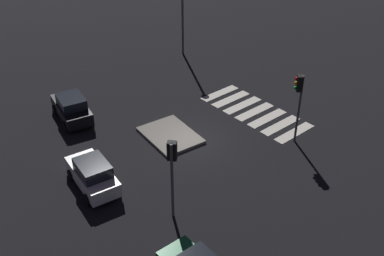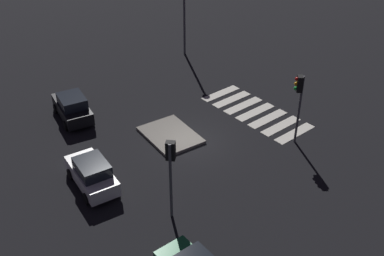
# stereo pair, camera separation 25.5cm
# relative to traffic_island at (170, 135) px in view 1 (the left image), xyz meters

# --- Properties ---
(ground_plane) EXTENTS (80.00, 80.00, 0.00)m
(ground_plane) POSITION_rel_traffic_island_xyz_m (-1.33, -0.65, -0.09)
(ground_plane) COLOR black
(traffic_island) EXTENTS (4.04, 3.20, 0.18)m
(traffic_island) POSITION_rel_traffic_island_xyz_m (0.00, 0.00, 0.00)
(traffic_island) COLOR gray
(traffic_island) RESTS_ON ground
(car_black) EXTENTS (4.20, 2.45, 1.74)m
(car_black) POSITION_rel_traffic_island_xyz_m (5.82, 3.61, 0.76)
(car_black) COLOR black
(car_black) RESTS_ON ground
(car_white) EXTENTS (4.02, 2.21, 1.69)m
(car_white) POSITION_rel_traffic_island_xyz_m (-1.17, 6.11, 0.74)
(car_white) COLOR silver
(car_white) RESTS_ON ground
(traffic_light_west) EXTENTS (0.54, 0.53, 4.31)m
(traffic_light_west) POSITION_rel_traffic_island_xyz_m (-5.61, 4.19, 3.18)
(traffic_light_west) COLOR #47474C
(traffic_light_west) RESTS_ON ground
(traffic_light_south) EXTENTS (0.54, 0.53, 4.46)m
(traffic_light_south) POSITION_rel_traffic_island_xyz_m (-5.26, -5.41, 3.29)
(traffic_light_south) COLOR #47474C
(traffic_light_south) RESTS_ON ground
(crosswalk_near) EXTENTS (7.60, 3.20, 0.02)m
(crosswalk_near) POSITION_rel_traffic_island_xyz_m (-1.33, -6.25, -0.08)
(crosswalk_near) COLOR silver
(crosswalk_near) RESTS_ON ground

